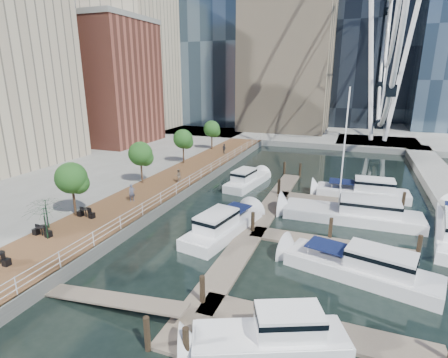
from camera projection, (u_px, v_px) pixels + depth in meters
ground at (173, 276)px, 22.38m from camera, size 520.00×520.00×0.00m
boardwalk at (166, 187)px, 38.75m from camera, size 6.00×60.00×1.00m
seawall at (191, 190)px, 37.74m from camera, size 0.25×60.00×1.00m
land_far at (324, 114)px, 113.79m from camera, size 200.00×114.00×1.00m
pier at (377, 143)px, 64.17m from camera, size 14.00×12.00×1.00m
railing at (190, 181)px, 37.48m from camera, size 0.10×60.00×1.05m
floating_docks at (318, 227)px, 28.50m from camera, size 16.00×34.00×2.60m
midrise_condos at (61, 69)px, 54.04m from camera, size 19.00×67.00×28.00m
street_trees at (140, 154)px, 37.60m from camera, size 2.60×42.60×4.60m
cafe_tables at (22, 244)px, 23.72m from camera, size 2.50×13.70×0.74m
yacht_foreground at (359, 277)px, 22.31m from camera, size 10.59×5.09×2.15m
pedestrian_near at (132, 193)px, 32.70m from camera, size 0.68×0.71×1.64m
pedestrian_mid at (178, 176)px, 38.61m from camera, size 0.90×0.91×1.48m
pedestrian_far at (224, 149)px, 53.08m from camera, size 0.94×0.77×1.50m
moored_yachts at (345, 222)px, 30.78m from camera, size 24.36×31.15×11.50m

